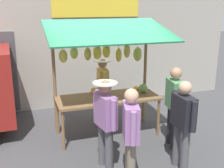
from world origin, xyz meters
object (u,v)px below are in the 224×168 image
(market_stall, at_px, (108,65))
(shopper_with_ponytail, at_px, (131,131))
(shopper_in_striped_shirt, at_px, (183,120))
(shopper_in_grey_tee, at_px, (105,118))
(shopper_with_shopping_bag, at_px, (174,102))
(vendor_with_sunhat, at_px, (103,86))

(market_stall, relative_size, shopper_with_ponytail, 1.56)
(shopper_in_striped_shirt, bearing_deg, shopper_with_ponytail, 97.11)
(shopper_in_grey_tee, bearing_deg, shopper_in_striped_shirt, -119.50)
(shopper_with_shopping_bag, relative_size, shopper_in_striped_shirt, 1.03)
(shopper_with_ponytail, bearing_deg, shopper_with_shopping_bag, -39.92)
(shopper_with_ponytail, bearing_deg, shopper_in_grey_tee, 38.58)
(shopper_in_grey_tee, height_order, shopper_in_striped_shirt, shopper_in_grey_tee)
(vendor_with_sunhat, relative_size, shopper_with_ponytail, 0.98)
(shopper_in_striped_shirt, bearing_deg, vendor_with_sunhat, 16.29)
(shopper_in_striped_shirt, height_order, shopper_with_ponytail, same)
(market_stall, xyz_separation_m, shopper_with_ponytail, (0.23, 1.87, -0.64))
(vendor_with_sunhat, height_order, shopper_in_grey_tee, shopper_in_grey_tee)
(market_stall, bearing_deg, shopper_in_striped_shirt, 113.47)
(market_stall, distance_m, vendor_with_sunhat, 0.94)
(market_stall, xyz_separation_m, shopper_with_shopping_bag, (-1.06, 0.98, -0.61))
(vendor_with_sunhat, xyz_separation_m, shopper_with_ponytail, (0.32, 2.55, 0.00))
(shopper_in_grey_tee, bearing_deg, shopper_with_shopping_bag, -87.36)
(vendor_with_sunhat, distance_m, shopper_in_striped_shirt, 2.53)
(shopper_with_shopping_bag, xyz_separation_m, shopper_in_striped_shirt, (0.29, 0.78, -0.03))
(vendor_with_sunhat, xyz_separation_m, shopper_in_striped_shirt, (-0.67, 2.44, 0.00))
(shopper_in_striped_shirt, bearing_deg, market_stall, 24.29)
(market_stall, height_order, shopper_in_grey_tee, market_stall)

